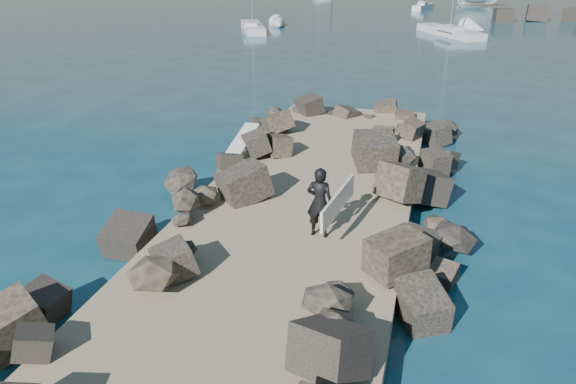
# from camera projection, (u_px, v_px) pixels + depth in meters

# --- Properties ---
(ground) EXTENTS (800.00, 800.00, 0.00)m
(ground) POSITION_uv_depth(u_px,v_px,m) (297.00, 228.00, 15.64)
(ground) COLOR #0F384C
(ground) RESTS_ON ground
(jetty) EXTENTS (6.00, 26.00, 0.60)m
(jetty) POSITION_uv_depth(u_px,v_px,m) (277.00, 252.00, 13.74)
(jetty) COLOR #8C7759
(jetty) RESTS_ON ground
(riprap_left) EXTENTS (2.60, 22.00, 1.00)m
(riprap_left) POSITION_uv_depth(u_px,v_px,m) (177.00, 223.00, 14.80)
(riprap_left) COLOR black
(riprap_left) RESTS_ON ground
(riprap_right) EXTENTS (2.60, 22.00, 1.00)m
(riprap_right) POSITION_uv_depth(u_px,v_px,m) (399.00, 251.00, 13.41)
(riprap_right) COLOR black
(riprap_right) RESTS_ON ground
(surfboard_resting) EXTENTS (0.54, 2.14, 0.07)m
(surfboard_resting) POSITION_uv_depth(u_px,v_px,m) (243.00, 142.00, 19.38)
(surfboard_resting) COLOR white
(surfboard_resting) RESTS_ON riprap_left
(surfer_with_board) EXTENTS (1.00, 2.19, 1.78)m
(surfer_with_board) POSITION_uv_depth(u_px,v_px,m) (322.00, 202.00, 13.58)
(surfer_with_board) COLOR black
(surfer_with_board) RESTS_ON jetty
(sailboat_c) EXTENTS (6.25, 8.30, 10.25)m
(sailboat_c) POSITION_uv_depth(u_px,v_px,m) (450.00, 32.00, 51.09)
(sailboat_c) COLOR silver
(sailboat_c) RESTS_ON ground
(sailboat_a) EXTENTS (4.71, 7.82, 9.32)m
(sailboat_a) POSITION_uv_depth(u_px,v_px,m) (253.00, 27.00, 54.01)
(sailboat_a) COLOR silver
(sailboat_a) RESTS_ON ground
(sailboat_b) EXTENTS (2.61, 5.56, 6.73)m
(sailboat_b) POSITION_uv_depth(u_px,v_px,m) (423.00, 7.00, 74.00)
(sailboat_b) COLOR silver
(sailboat_b) RESTS_ON ground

